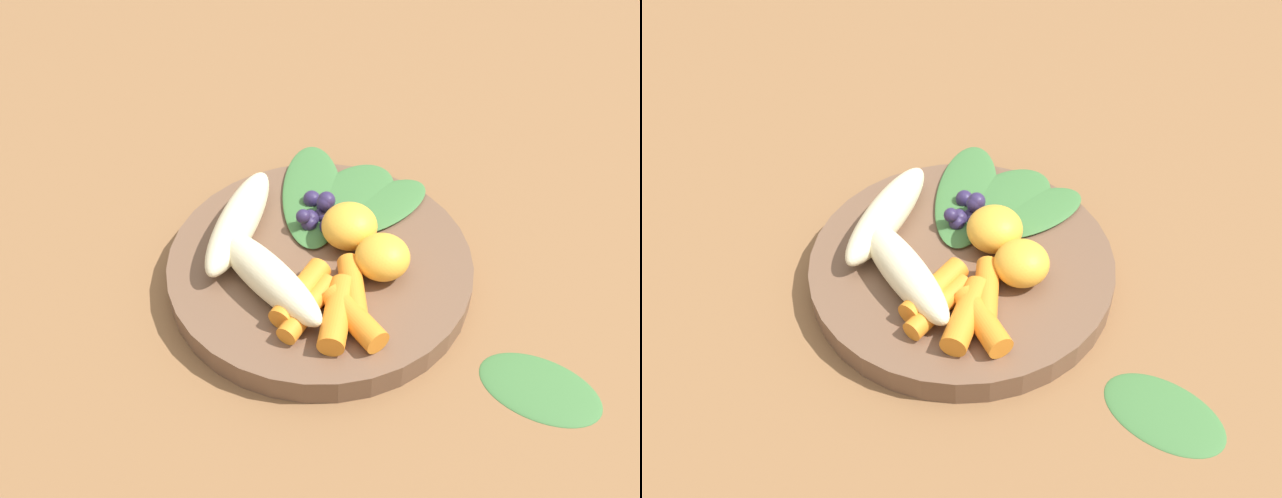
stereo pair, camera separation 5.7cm
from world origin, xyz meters
TOP-DOWN VIEW (x-y plane):
  - ground_plane at (0.00, 0.00)m, footprint 2.40×2.40m
  - bowl at (0.00, 0.00)m, footprint 0.23×0.23m
  - banana_peeled_left at (-0.05, 0.00)m, footprint 0.03×0.12m
  - banana_peeled_right at (-0.03, 0.06)m, footprint 0.12×0.09m
  - orange_segment_near at (0.03, -0.00)m, footprint 0.04×0.04m
  - orange_segment_far at (0.03, -0.04)m, footprint 0.04×0.04m
  - carrot_front at (-0.04, -0.03)m, footprint 0.06×0.04m
  - carrot_mid_left at (-0.04, -0.04)m, footprint 0.06×0.04m
  - carrot_mid_right at (-0.03, -0.06)m, footprint 0.06×0.05m
  - carrot_rear at (-0.02, -0.07)m, footprint 0.02×0.06m
  - carrot_small at (-0.01, -0.05)m, footprint 0.05×0.06m
  - blueberry_pile at (0.03, 0.03)m, footprint 0.04×0.05m
  - kale_leaf_left at (0.07, 0.01)m, footprint 0.09×0.05m
  - kale_leaf_right at (0.06, 0.04)m, footprint 0.11×0.09m
  - kale_leaf_rear at (0.04, 0.06)m, footprint 0.12×0.13m
  - kale_leaf_stray at (0.05, -0.18)m, footprint 0.08×0.10m

SIDE VIEW (x-z plane):
  - ground_plane at x=0.00m, z-range 0.00..0.00m
  - kale_leaf_stray at x=0.05m, z-range 0.00..0.01m
  - bowl at x=0.00m, z-range 0.00..0.02m
  - kale_leaf_left at x=0.07m, z-range 0.02..0.03m
  - kale_leaf_right at x=0.06m, z-range 0.02..0.03m
  - kale_leaf_rear at x=0.04m, z-range 0.02..0.03m
  - carrot_mid_left at x=-0.04m, z-range 0.02..0.04m
  - carrot_small at x=-0.01m, z-range 0.02..0.04m
  - carrot_front at x=-0.04m, z-range 0.02..0.04m
  - carrot_rear at x=-0.02m, z-range 0.02..0.04m
  - carrot_mid_right at x=-0.03m, z-range 0.02..0.04m
  - blueberry_pile at x=0.03m, z-range 0.02..0.05m
  - banana_peeled_left at x=-0.05m, z-range 0.02..0.05m
  - banana_peeled_right at x=-0.03m, z-range 0.02..0.05m
  - orange_segment_far at x=0.03m, z-range 0.02..0.05m
  - orange_segment_near at x=0.03m, z-range 0.02..0.05m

